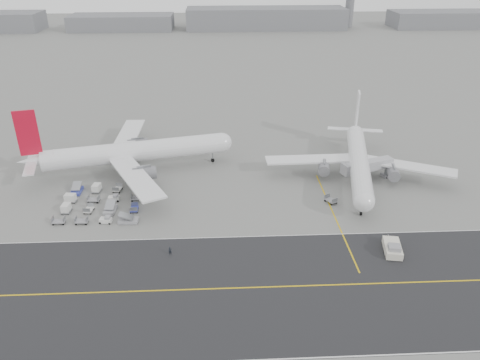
{
  "coord_description": "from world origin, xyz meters",
  "views": [
    {
      "loc": [
        5.07,
        -81.55,
        53.0
      ],
      "look_at": [
        9.67,
        12.0,
        5.76
      ],
      "focal_mm": 35.0,
      "sensor_mm": 36.0,
      "label": 1
    }
  ],
  "objects_px": {
    "control_tower": "(350,3)",
    "airliner_b": "(359,160)",
    "pushback_tug": "(393,248)",
    "ground_crew_a": "(170,251)",
    "airliner_a": "(130,152)",
    "jet_bridge": "(368,167)"
  },
  "relations": [
    {
      "from": "airliner_b",
      "to": "jet_bridge",
      "type": "distance_m",
      "value": 2.94
    },
    {
      "from": "control_tower",
      "to": "ground_crew_a",
      "type": "bearing_deg",
      "value": -111.0
    },
    {
      "from": "control_tower",
      "to": "airliner_b",
      "type": "relative_size",
      "value": 0.67
    },
    {
      "from": "jet_bridge",
      "to": "airliner_a",
      "type": "bearing_deg",
      "value": 152.8
    },
    {
      "from": "control_tower",
      "to": "ground_crew_a",
      "type": "xyz_separation_m",
      "value": [
        -104.64,
        -272.61,
        -15.4
      ]
    },
    {
      "from": "jet_bridge",
      "to": "ground_crew_a",
      "type": "bearing_deg",
      "value": -167.1
    },
    {
      "from": "airliner_a",
      "to": "pushback_tug",
      "type": "xyz_separation_m",
      "value": [
        55.62,
        -38.96,
        -4.39
      ]
    },
    {
      "from": "airliner_a",
      "to": "airliner_b",
      "type": "relative_size",
      "value": 1.13
    },
    {
      "from": "airliner_a",
      "to": "pushback_tug",
      "type": "height_order",
      "value": "airliner_a"
    },
    {
      "from": "control_tower",
      "to": "airliner_a",
      "type": "xyz_separation_m",
      "value": [
        -117.64,
        -234.99,
        -10.88
      ]
    },
    {
      "from": "pushback_tug",
      "to": "airliner_a",
      "type": "bearing_deg",
      "value": 155.53
    },
    {
      "from": "airliner_b",
      "to": "ground_crew_a",
      "type": "xyz_separation_m",
      "value": [
        -44.66,
        -31.2,
        -3.89
      ]
    },
    {
      "from": "control_tower",
      "to": "jet_bridge",
      "type": "bearing_deg",
      "value": -103.41
    },
    {
      "from": "airliner_a",
      "to": "jet_bridge",
      "type": "bearing_deg",
      "value": -110.94
    },
    {
      "from": "control_tower",
      "to": "airliner_b",
      "type": "xyz_separation_m",
      "value": [
        -59.99,
        -241.4,
        -11.51
      ]
    },
    {
      "from": "jet_bridge",
      "to": "ground_crew_a",
      "type": "relative_size",
      "value": 8.64
    },
    {
      "from": "pushback_tug",
      "to": "airliner_b",
      "type": "bearing_deg",
      "value": 96.97
    },
    {
      "from": "pushback_tug",
      "to": "ground_crew_a",
      "type": "distance_m",
      "value": 42.65
    },
    {
      "from": "pushback_tug",
      "to": "jet_bridge",
      "type": "bearing_deg",
      "value": 93.1
    },
    {
      "from": "airliner_a",
      "to": "airliner_b",
      "type": "xyz_separation_m",
      "value": [
        57.65,
        -6.41,
        -0.63
      ]
    },
    {
      "from": "pushback_tug",
      "to": "ground_crew_a",
      "type": "height_order",
      "value": "pushback_tug"
    },
    {
      "from": "control_tower",
      "to": "airliner_b",
      "type": "bearing_deg",
      "value": -103.95
    }
  ]
}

